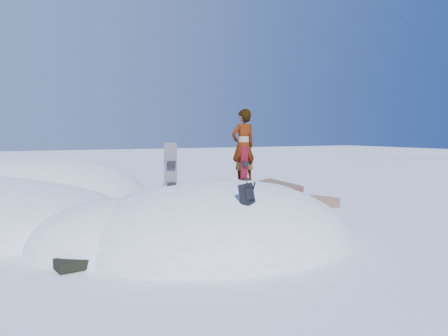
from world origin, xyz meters
name	(u,v)px	position (x,y,z in m)	size (l,w,h in m)	color
ground	(216,239)	(0.00, 0.00, 0.00)	(120.00, 120.00, 0.00)	white
snow_mound	(206,238)	(-0.17, 0.24, 0.00)	(8.00, 6.00, 3.00)	white
rock_outcrop	(274,208)	(3.72, 3.01, 0.01)	(4.68, 4.41, 1.68)	brown
snowboard_red	(244,174)	(0.74, -0.12, 1.62)	(0.27, 0.22, 1.42)	red
snowboard_dark	(171,177)	(-1.13, 0.15, 1.61)	(0.37, 0.32, 1.68)	black
backpack	(247,194)	(-0.14, -1.79, 1.39)	(0.41, 0.45, 0.50)	black
gear_pile	(78,262)	(-3.45, -0.85, 0.13)	(0.96, 0.73, 0.25)	black
person	(243,146)	(0.94, 0.28, 2.32)	(0.70, 0.46, 1.92)	slate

